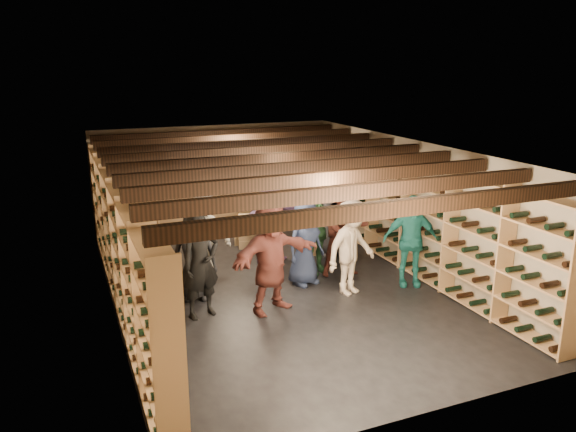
# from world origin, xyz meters

# --- Properties ---
(ground) EXTENTS (8.00, 8.00, 0.00)m
(ground) POSITION_xyz_m (0.00, 0.00, 0.00)
(ground) COLOR black
(ground) RESTS_ON ground
(walls) EXTENTS (5.52, 8.02, 2.40)m
(walls) POSITION_xyz_m (0.00, 0.00, 1.20)
(walls) COLOR tan
(walls) RESTS_ON ground
(ceiling) EXTENTS (5.50, 8.00, 0.01)m
(ceiling) POSITION_xyz_m (0.00, 0.00, 2.40)
(ceiling) COLOR beige
(ceiling) RESTS_ON walls
(ceiling_joists) EXTENTS (5.40, 7.12, 0.18)m
(ceiling_joists) POSITION_xyz_m (0.00, 0.00, 2.26)
(ceiling_joists) COLOR black
(ceiling_joists) RESTS_ON ground
(wine_rack_left) EXTENTS (0.32, 7.50, 2.15)m
(wine_rack_left) POSITION_xyz_m (-2.57, 0.00, 1.08)
(wine_rack_left) COLOR tan
(wine_rack_left) RESTS_ON ground
(wine_rack_right) EXTENTS (0.32, 7.50, 2.15)m
(wine_rack_right) POSITION_xyz_m (2.57, 0.00, 1.08)
(wine_rack_right) COLOR tan
(wine_rack_right) RESTS_ON ground
(wine_rack_back) EXTENTS (4.70, 0.30, 2.15)m
(wine_rack_back) POSITION_xyz_m (0.00, 3.83, 1.07)
(wine_rack_back) COLOR tan
(wine_rack_back) RESTS_ON ground
(crate_stack_left) EXTENTS (0.57, 0.45, 0.68)m
(crate_stack_left) POSITION_xyz_m (0.26, 2.29, 0.34)
(crate_stack_left) COLOR tan
(crate_stack_left) RESTS_ON ground
(crate_stack_right) EXTENTS (0.58, 0.47, 0.51)m
(crate_stack_right) POSITION_xyz_m (0.26, 2.52, 0.26)
(crate_stack_right) COLOR tan
(crate_stack_right) RESTS_ON ground
(crate_loose) EXTENTS (0.58, 0.48, 0.17)m
(crate_loose) POSITION_xyz_m (1.27, 1.41, 0.09)
(crate_loose) COLOR tan
(crate_loose) RESTS_ON ground
(person_0) EXTENTS (0.82, 0.63, 1.48)m
(person_0) POSITION_xyz_m (-1.45, 0.10, 0.74)
(person_0) COLOR black
(person_0) RESTS_ON ground
(person_1) EXTENTS (0.72, 0.58, 1.70)m
(person_1) POSITION_xyz_m (-1.50, -0.60, 0.85)
(person_1) COLOR black
(person_1) RESTS_ON ground
(person_3) EXTENTS (1.19, 0.91, 1.62)m
(person_3) POSITION_xyz_m (1.01, -0.70, 0.81)
(person_3) COLOR beige
(person_3) RESTS_ON ground
(person_4) EXTENTS (1.03, 0.73, 1.62)m
(person_4) POSITION_xyz_m (2.14, -0.75, 0.81)
(person_4) COLOR teal
(person_4) RESTS_ON ground
(person_5) EXTENTS (1.71, 1.04, 1.76)m
(person_5) POSITION_xyz_m (-0.46, -0.81, 0.88)
(person_5) COLOR brown
(person_5) RESTS_ON ground
(person_6) EXTENTS (0.86, 0.70, 1.52)m
(person_6) POSITION_xyz_m (0.48, -0.01, 0.76)
(person_6) COLOR #222D4D
(person_6) RESTS_ON ground
(person_8) EXTENTS (0.91, 0.73, 1.79)m
(person_8) POSITION_xyz_m (1.32, 0.07, 0.89)
(person_8) COLOR #451D17
(person_8) RESTS_ON ground
(person_9) EXTENTS (1.10, 0.89, 1.49)m
(person_9) POSITION_xyz_m (-0.96, 1.30, 0.74)
(person_9) COLOR beige
(person_9) RESTS_ON ground
(person_10) EXTENTS (1.01, 0.60, 1.61)m
(person_10) POSITION_xyz_m (0.87, 0.38, 0.81)
(person_10) COLOR #264F2D
(person_10) RESTS_ON ground
(person_11) EXTENTS (1.64, 1.05, 1.69)m
(person_11) POSITION_xyz_m (0.34, 1.30, 0.85)
(person_11) COLOR slate
(person_11) RESTS_ON ground
(person_12) EXTENTS (0.90, 0.68, 1.65)m
(person_12) POSITION_xyz_m (1.61, 1.18, 0.83)
(person_12) COLOR #2D2D31
(person_12) RESTS_ON ground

